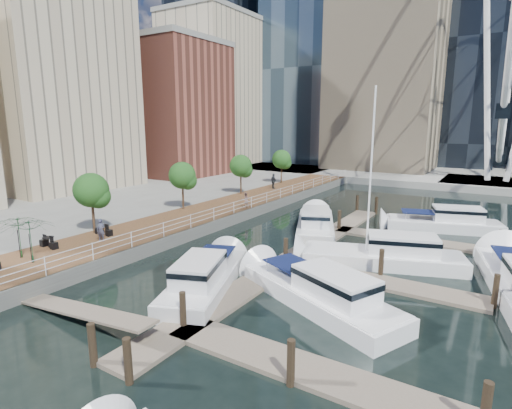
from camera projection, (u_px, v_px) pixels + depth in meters
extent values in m
plane|color=black|center=(167.00, 298.00, 21.51)|extent=(520.00, 520.00, 0.00)
cube|color=brown|center=(209.00, 215.00, 38.54)|extent=(6.00, 60.00, 1.00)
cube|color=#595954|center=(235.00, 219.00, 36.98)|extent=(0.25, 60.00, 1.00)
cube|color=gray|center=(48.00, 190.00, 52.53)|extent=(48.00, 90.00, 1.00)
cube|color=gray|center=(440.00, 156.00, 106.17)|extent=(200.00, 114.00, 1.00)
cube|color=gray|center=(496.00, 185.00, 57.37)|extent=(14.00, 12.00, 1.00)
cube|color=#6D6051|center=(299.00, 255.00, 28.25)|extent=(2.00, 32.00, 0.20)
cube|color=#6D6051|center=(302.00, 369.00, 15.16)|extent=(12.00, 2.00, 0.20)
cube|color=#6D6051|center=(376.00, 281.00, 23.47)|extent=(12.00, 2.00, 0.20)
cube|color=#6D6051|center=(411.00, 240.00, 31.78)|extent=(12.00, 2.00, 0.20)
cube|color=#BCAD8E|center=(54.00, 84.00, 49.59)|extent=(14.00, 16.00, 26.00)
cube|color=brown|center=(178.00, 111.00, 63.08)|extent=(12.00, 14.00, 20.00)
cube|color=#BCAD8E|center=(211.00, 93.00, 78.68)|extent=(14.00, 16.00, 28.00)
cylinder|color=white|center=(487.00, 88.00, 55.93)|extent=(0.80, 0.80, 26.00)
cylinder|color=#3F2B1C|center=(93.00, 217.00, 30.30)|extent=(0.20, 0.20, 2.40)
sphere|color=#265B1E|center=(91.00, 190.00, 29.87)|extent=(2.60, 2.60, 2.60)
cylinder|color=#3F2B1C|center=(183.00, 197.00, 38.61)|extent=(0.20, 0.20, 2.40)
sphere|color=#265B1E|center=(182.00, 175.00, 38.18)|extent=(2.60, 2.60, 2.60)
cylinder|color=#3F2B1C|center=(241.00, 184.00, 46.92)|extent=(0.20, 0.20, 2.40)
sphere|color=#265B1E|center=(241.00, 166.00, 46.49)|extent=(2.60, 2.60, 2.60)
cylinder|color=#3F2B1C|center=(281.00, 174.00, 55.23)|extent=(0.20, 0.20, 2.40)
sphere|color=#265B1E|center=(281.00, 159.00, 54.80)|extent=(2.60, 2.60, 2.60)
imported|color=#45475C|center=(101.00, 230.00, 28.23)|extent=(0.70, 0.60, 1.62)
imported|color=#957067|center=(245.00, 200.00, 39.41)|extent=(0.85, 0.92, 1.50)
imported|color=#2F343B|center=(274.00, 181.00, 50.63)|extent=(1.21, 0.93, 1.92)
imported|color=#0E351A|center=(30.00, 242.00, 23.71)|extent=(3.05, 3.10, 2.66)
imported|color=#0F3712|center=(18.00, 237.00, 24.60)|extent=(3.36, 3.41, 2.64)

